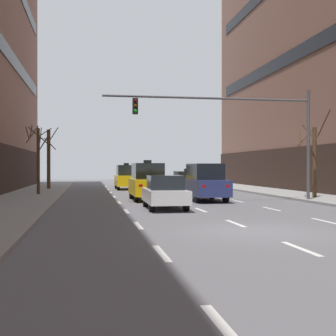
% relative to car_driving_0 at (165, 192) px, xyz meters
% --- Properties ---
extents(ground_plane, '(120.00, 120.00, 0.00)m').
position_rel_car_driving_0_xyz_m(ground_plane, '(1.54, -7.69, -0.77)').
color(ground_plane, slate).
extents(lane_stripe_l1_s2, '(0.16, 2.00, 0.01)m').
position_rel_car_driving_0_xyz_m(lane_stripe_l1_s2, '(-1.83, -15.69, -0.77)').
color(lane_stripe_l1_s2, silver).
rests_on(lane_stripe_l1_s2, ground).
extents(lane_stripe_l1_s3, '(0.16, 2.00, 0.01)m').
position_rel_car_driving_0_xyz_m(lane_stripe_l1_s3, '(-1.83, -10.69, -0.77)').
color(lane_stripe_l1_s3, silver).
rests_on(lane_stripe_l1_s3, ground).
extents(lane_stripe_l1_s4, '(0.16, 2.00, 0.01)m').
position_rel_car_driving_0_xyz_m(lane_stripe_l1_s4, '(-1.83, -5.69, -0.77)').
color(lane_stripe_l1_s4, silver).
rests_on(lane_stripe_l1_s4, ground).
extents(lane_stripe_l1_s5, '(0.16, 2.00, 0.01)m').
position_rel_car_driving_0_xyz_m(lane_stripe_l1_s5, '(-1.83, -0.69, -0.77)').
color(lane_stripe_l1_s5, silver).
rests_on(lane_stripe_l1_s5, ground).
extents(lane_stripe_l1_s6, '(0.16, 2.00, 0.01)m').
position_rel_car_driving_0_xyz_m(lane_stripe_l1_s6, '(-1.83, 4.31, -0.77)').
color(lane_stripe_l1_s6, silver).
rests_on(lane_stripe_l1_s6, ground).
extents(lane_stripe_l1_s7, '(0.16, 2.00, 0.01)m').
position_rel_car_driving_0_xyz_m(lane_stripe_l1_s7, '(-1.83, 9.31, -0.77)').
color(lane_stripe_l1_s7, silver).
rests_on(lane_stripe_l1_s7, ground).
extents(lane_stripe_l1_s8, '(0.16, 2.00, 0.01)m').
position_rel_car_driving_0_xyz_m(lane_stripe_l1_s8, '(-1.83, 14.31, -0.77)').
color(lane_stripe_l1_s8, silver).
rests_on(lane_stripe_l1_s8, ground).
extents(lane_stripe_l1_s9, '(0.16, 2.00, 0.01)m').
position_rel_car_driving_0_xyz_m(lane_stripe_l1_s9, '(-1.83, 19.31, -0.77)').
color(lane_stripe_l1_s9, silver).
rests_on(lane_stripe_l1_s9, ground).
extents(lane_stripe_l1_s10, '(0.16, 2.00, 0.01)m').
position_rel_car_driving_0_xyz_m(lane_stripe_l1_s10, '(-1.83, 24.31, -0.77)').
color(lane_stripe_l1_s10, silver).
rests_on(lane_stripe_l1_s10, ground).
extents(lane_stripe_l2_s3, '(0.16, 2.00, 0.01)m').
position_rel_car_driving_0_xyz_m(lane_stripe_l2_s3, '(1.54, -10.69, -0.77)').
color(lane_stripe_l2_s3, silver).
rests_on(lane_stripe_l2_s3, ground).
extents(lane_stripe_l2_s4, '(0.16, 2.00, 0.01)m').
position_rel_car_driving_0_xyz_m(lane_stripe_l2_s4, '(1.54, -5.69, -0.77)').
color(lane_stripe_l2_s4, silver).
rests_on(lane_stripe_l2_s4, ground).
extents(lane_stripe_l2_s5, '(0.16, 2.00, 0.01)m').
position_rel_car_driving_0_xyz_m(lane_stripe_l2_s5, '(1.54, -0.69, -0.77)').
color(lane_stripe_l2_s5, silver).
rests_on(lane_stripe_l2_s5, ground).
extents(lane_stripe_l2_s6, '(0.16, 2.00, 0.01)m').
position_rel_car_driving_0_xyz_m(lane_stripe_l2_s6, '(1.54, 4.31, -0.77)').
color(lane_stripe_l2_s6, silver).
rests_on(lane_stripe_l2_s6, ground).
extents(lane_stripe_l2_s7, '(0.16, 2.00, 0.01)m').
position_rel_car_driving_0_xyz_m(lane_stripe_l2_s7, '(1.54, 9.31, -0.77)').
color(lane_stripe_l2_s7, silver).
rests_on(lane_stripe_l2_s7, ground).
extents(lane_stripe_l2_s8, '(0.16, 2.00, 0.01)m').
position_rel_car_driving_0_xyz_m(lane_stripe_l2_s8, '(1.54, 14.31, -0.77)').
color(lane_stripe_l2_s8, silver).
rests_on(lane_stripe_l2_s8, ground).
extents(lane_stripe_l2_s9, '(0.16, 2.00, 0.01)m').
position_rel_car_driving_0_xyz_m(lane_stripe_l2_s9, '(1.54, 19.31, -0.77)').
color(lane_stripe_l2_s9, silver).
rests_on(lane_stripe_l2_s9, ground).
extents(lane_stripe_l2_s10, '(0.16, 2.00, 0.01)m').
position_rel_car_driving_0_xyz_m(lane_stripe_l2_s10, '(1.54, 24.31, -0.77)').
color(lane_stripe_l2_s10, silver).
rests_on(lane_stripe_l2_s10, ground).
extents(lane_stripe_l3_s4, '(0.16, 2.00, 0.01)m').
position_rel_car_driving_0_xyz_m(lane_stripe_l3_s4, '(4.92, -5.69, -0.77)').
color(lane_stripe_l3_s4, silver).
rests_on(lane_stripe_l3_s4, ground).
extents(lane_stripe_l3_s5, '(0.16, 2.00, 0.01)m').
position_rel_car_driving_0_xyz_m(lane_stripe_l3_s5, '(4.92, -0.69, -0.77)').
color(lane_stripe_l3_s5, silver).
rests_on(lane_stripe_l3_s5, ground).
extents(lane_stripe_l3_s6, '(0.16, 2.00, 0.01)m').
position_rel_car_driving_0_xyz_m(lane_stripe_l3_s6, '(4.92, 4.31, -0.77)').
color(lane_stripe_l3_s6, silver).
rests_on(lane_stripe_l3_s6, ground).
extents(lane_stripe_l3_s7, '(0.16, 2.00, 0.01)m').
position_rel_car_driving_0_xyz_m(lane_stripe_l3_s7, '(4.92, 9.31, -0.77)').
color(lane_stripe_l3_s7, silver).
rests_on(lane_stripe_l3_s7, ground).
extents(lane_stripe_l3_s8, '(0.16, 2.00, 0.01)m').
position_rel_car_driving_0_xyz_m(lane_stripe_l3_s8, '(4.92, 14.31, -0.77)').
color(lane_stripe_l3_s8, silver).
rests_on(lane_stripe_l3_s8, ground).
extents(lane_stripe_l3_s9, '(0.16, 2.00, 0.01)m').
position_rel_car_driving_0_xyz_m(lane_stripe_l3_s9, '(4.92, 19.31, -0.77)').
color(lane_stripe_l3_s9, silver).
rests_on(lane_stripe_l3_s9, ground).
extents(lane_stripe_l3_s10, '(0.16, 2.00, 0.01)m').
position_rel_car_driving_0_xyz_m(lane_stripe_l3_s10, '(4.92, 24.31, -0.77)').
color(lane_stripe_l3_s10, silver).
rests_on(lane_stripe_l3_s10, ground).
extents(car_driving_0, '(1.81, 4.20, 1.56)m').
position_rel_car_driving_0_xyz_m(car_driving_0, '(0.00, 0.00, 0.00)').
color(car_driving_0, black).
rests_on(car_driving_0, ground).
extents(taxi_driving_1, '(1.85, 4.36, 2.28)m').
position_rel_car_driving_0_xyz_m(taxi_driving_1, '(-0.27, 18.92, 0.28)').
color(taxi_driving_1, black).
rests_on(taxi_driving_1, ground).
extents(car_driving_2, '(1.92, 4.45, 2.14)m').
position_rel_car_driving_0_xyz_m(car_driving_2, '(3.08, 4.59, 0.29)').
color(car_driving_2, black).
rests_on(car_driving_2, ground).
extents(taxi_driving_3, '(1.89, 4.48, 2.35)m').
position_rel_car_driving_0_xyz_m(taxi_driving_3, '(-0.08, 5.73, 0.31)').
color(taxi_driving_3, black).
rests_on(taxi_driving_3, ground).
extents(taxi_driving_4, '(1.85, 4.41, 1.83)m').
position_rel_car_driving_0_xyz_m(taxi_driving_4, '(3.16, 9.81, 0.05)').
color(taxi_driving_4, black).
rests_on(taxi_driving_4, ground).
extents(traffic_signal_0, '(11.56, 0.35, 6.12)m').
position_rel_car_driving_0_xyz_m(traffic_signal_0, '(4.92, 3.16, 3.69)').
color(traffic_signal_0, '#4C4C51').
rests_on(traffic_signal_0, sidewalk_right).
extents(street_tree_0, '(1.89, 1.84, 5.21)m').
position_rel_car_driving_0_xyz_m(street_tree_0, '(9.84, 4.72, 1.67)').
color(street_tree_0, '#4C3823').
rests_on(street_tree_0, sidewalk_right).
extents(street_tree_1, '(1.74, 1.68, 4.62)m').
position_rel_car_driving_0_xyz_m(street_tree_1, '(-6.81, 10.62, 1.83)').
color(street_tree_1, '#4C3823').
rests_on(street_tree_1, sidewalk_left).
extents(street_tree_2, '(1.71, 1.75, 5.16)m').
position_rel_car_driving_0_xyz_m(street_tree_2, '(-6.80, 18.66, 1.99)').
color(street_tree_2, '#4C3823').
rests_on(street_tree_2, sidewalk_left).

